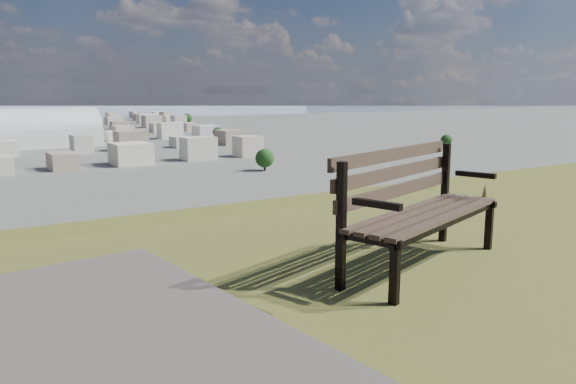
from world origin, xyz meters
TOP-DOWN VIEW (x-y plane):
  - park_bench at (-0.49, 1.61)m, footprint 1.85×1.08m
  - arena at (38.12, 287.75)m, footprint 59.29×28.60m

SIDE VIEW (x-z plane):
  - arena at x=38.12m, z-range -6.43..17.90m
  - park_bench at x=-0.49m, z-range 25.06..25.98m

